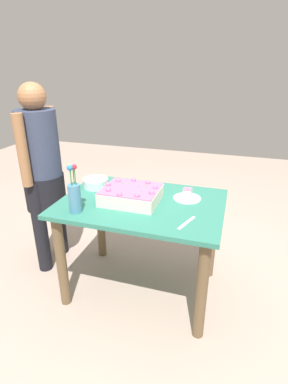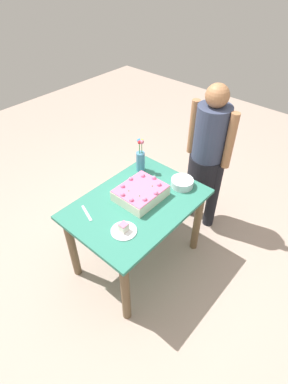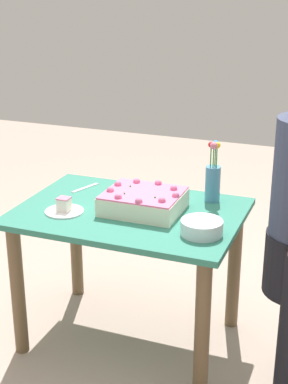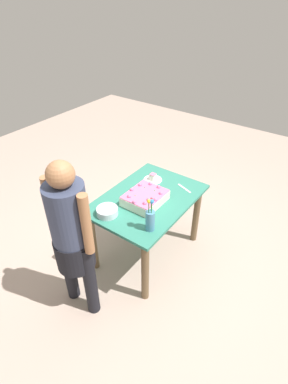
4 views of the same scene
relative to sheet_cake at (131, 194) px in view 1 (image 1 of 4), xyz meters
name	(u,v)px [view 1 (image 1 of 4)]	position (x,y,z in m)	size (l,w,h in m)	color
ground_plane	(142,287)	(-0.07, -0.02, -0.79)	(8.00, 8.00, 0.00)	tan
dining_table	(142,220)	(-0.07, -0.02, -0.19)	(1.11, 0.78, 0.74)	#307A66
sheet_cake	(131,194)	(0.00, 0.00, 0.00)	(0.38, 0.32, 0.12)	#EBE9CE
serving_plate_with_slice	(187,196)	(-0.36, -0.16, -0.03)	(0.19, 0.19, 0.08)	white
cake_knife	(187,223)	(-0.41, 0.19, -0.05)	(0.19, 0.02, 0.00)	silver
flower_vase	(74,194)	(0.28, 0.25, 0.07)	(0.08, 0.08, 0.32)	teal
fruit_bowl	(96,183)	(0.35, -0.17, -0.02)	(0.19, 0.19, 0.07)	silver
person_standing	(42,168)	(0.79, -0.13, 0.07)	(0.31, 0.45, 1.49)	black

